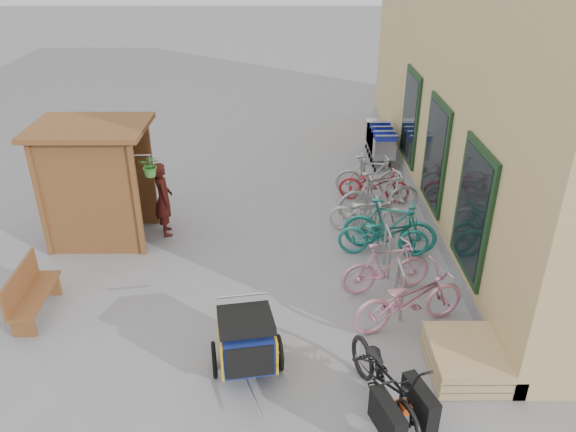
{
  "coord_description": "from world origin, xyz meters",
  "views": [
    {
      "loc": [
        0.44,
        -7.52,
        5.68
      ],
      "look_at": [
        0.5,
        1.5,
        1.0
      ],
      "focal_mm": 35.0,
      "sensor_mm": 36.0,
      "label": 1
    }
  ],
  "objects_px": {
    "bike_3": "(390,226)",
    "pallet_stack": "(465,359)",
    "bike_4": "(369,212)",
    "bike_0": "(409,299)",
    "shopping_carts": "(380,139)",
    "bike_1": "(386,267)",
    "cargo_bike": "(386,381)",
    "bike_5": "(379,195)",
    "bike_2": "(384,234)",
    "child_trailer": "(246,339)",
    "bench": "(29,292)",
    "person_kiosk": "(163,199)",
    "bike_7": "(370,176)",
    "bike_6": "(374,184)",
    "kiosk": "(91,168)"
  },
  "relations": [
    {
      "from": "shopping_carts",
      "to": "person_kiosk",
      "type": "xyz_separation_m",
      "value": [
        -5.01,
        -4.06,
        0.17
      ]
    },
    {
      "from": "cargo_bike",
      "to": "bike_4",
      "type": "distance_m",
      "value": 4.91
    },
    {
      "from": "cargo_bike",
      "to": "bike_4",
      "type": "height_order",
      "value": "cargo_bike"
    },
    {
      "from": "kiosk",
      "to": "bike_4",
      "type": "relative_size",
      "value": 1.53
    },
    {
      "from": "bike_2",
      "to": "bike_7",
      "type": "height_order",
      "value": "bike_7"
    },
    {
      "from": "bike_3",
      "to": "bike_5",
      "type": "distance_m",
      "value": 1.35
    },
    {
      "from": "pallet_stack",
      "to": "bike_3",
      "type": "height_order",
      "value": "bike_3"
    },
    {
      "from": "bike_0",
      "to": "bike_2",
      "type": "relative_size",
      "value": 1.11
    },
    {
      "from": "bike_1",
      "to": "bike_5",
      "type": "distance_m",
      "value": 2.75
    },
    {
      "from": "bike_2",
      "to": "bike_7",
      "type": "relative_size",
      "value": 1.05
    },
    {
      "from": "bike_0",
      "to": "bike_3",
      "type": "height_order",
      "value": "bike_3"
    },
    {
      "from": "cargo_bike",
      "to": "person_kiosk",
      "type": "bearing_deg",
      "value": 109.77
    },
    {
      "from": "kiosk",
      "to": "bike_5",
      "type": "height_order",
      "value": "kiosk"
    },
    {
      "from": "shopping_carts",
      "to": "bike_1",
      "type": "distance_m",
      "value": 6.23
    },
    {
      "from": "pallet_stack",
      "to": "cargo_bike",
      "type": "relative_size",
      "value": 0.6
    },
    {
      "from": "person_kiosk",
      "to": "bike_5",
      "type": "bearing_deg",
      "value": -100.68
    },
    {
      "from": "bike_2",
      "to": "bike_6",
      "type": "distance_m",
      "value": 2.41
    },
    {
      "from": "bike_0",
      "to": "cargo_bike",
      "type": "bearing_deg",
      "value": 140.87
    },
    {
      "from": "bike_3",
      "to": "pallet_stack",
      "type": "bearing_deg",
      "value": -156.1
    },
    {
      "from": "kiosk",
      "to": "bike_0",
      "type": "height_order",
      "value": "kiosk"
    },
    {
      "from": "bike_4",
      "to": "bike_7",
      "type": "distance_m",
      "value": 1.77
    },
    {
      "from": "shopping_carts",
      "to": "person_kiosk",
      "type": "distance_m",
      "value": 6.45
    },
    {
      "from": "shopping_carts",
      "to": "bike_1",
      "type": "relative_size",
      "value": 1.22
    },
    {
      "from": "cargo_bike",
      "to": "bike_1",
      "type": "height_order",
      "value": "cargo_bike"
    },
    {
      "from": "bike_2",
      "to": "kiosk",
      "type": "bearing_deg",
      "value": 89.7
    },
    {
      "from": "bike_5",
      "to": "kiosk",
      "type": "bearing_deg",
      "value": 85.36
    },
    {
      "from": "child_trailer",
      "to": "bike_5",
      "type": "xyz_separation_m",
      "value": [
        2.56,
        4.69,
        0.0
      ]
    },
    {
      "from": "bike_4",
      "to": "bike_6",
      "type": "bearing_deg",
      "value": -7.51
    },
    {
      "from": "bike_4",
      "to": "bike_0",
      "type": "bearing_deg",
      "value": -171.07
    },
    {
      "from": "pallet_stack",
      "to": "bike_3",
      "type": "distance_m",
      "value": 3.42
    },
    {
      "from": "kiosk",
      "to": "bike_4",
      "type": "height_order",
      "value": "kiosk"
    },
    {
      "from": "person_kiosk",
      "to": "bike_7",
      "type": "relative_size",
      "value": 0.95
    },
    {
      "from": "child_trailer",
      "to": "bike_3",
      "type": "relative_size",
      "value": 0.95
    },
    {
      "from": "bike_0",
      "to": "bike_5",
      "type": "relative_size",
      "value": 1.04
    },
    {
      "from": "kiosk",
      "to": "bike_6",
      "type": "bearing_deg",
      "value": 16.66
    },
    {
      "from": "cargo_bike",
      "to": "person_kiosk",
      "type": "xyz_separation_m",
      "value": [
        -3.74,
        4.82,
        0.29
      ]
    },
    {
      "from": "shopping_carts",
      "to": "bike_4",
      "type": "xyz_separation_m",
      "value": [
        -0.83,
        -3.99,
        -0.18
      ]
    },
    {
      "from": "bench",
      "to": "bike_2",
      "type": "bearing_deg",
      "value": 15.13
    },
    {
      "from": "bike_7",
      "to": "bike_3",
      "type": "bearing_deg",
      "value": -175.71
    },
    {
      "from": "child_trailer",
      "to": "bike_7",
      "type": "bearing_deg",
      "value": 57.22
    },
    {
      "from": "cargo_bike",
      "to": "bike_4",
      "type": "relative_size",
      "value": 1.23
    },
    {
      "from": "person_kiosk",
      "to": "bike_2",
      "type": "distance_m",
      "value": 4.44
    },
    {
      "from": "bike_0",
      "to": "bike_5",
      "type": "distance_m",
      "value": 3.68
    },
    {
      "from": "pallet_stack",
      "to": "bike_0",
      "type": "xyz_separation_m",
      "value": [
        -0.62,
        1.04,
        0.29
      ]
    },
    {
      "from": "bench",
      "to": "bike_6",
      "type": "relative_size",
      "value": 0.87
    },
    {
      "from": "bike_3",
      "to": "bike_4",
      "type": "relative_size",
      "value": 1.1
    },
    {
      "from": "bike_2",
      "to": "bike_3",
      "type": "xyz_separation_m",
      "value": [
        0.14,
        0.17,
        0.09
      ]
    },
    {
      "from": "kiosk",
      "to": "bike_3",
      "type": "height_order",
      "value": "kiosk"
    },
    {
      "from": "bike_0",
      "to": "bike_1",
      "type": "relative_size",
      "value": 1.19
    },
    {
      "from": "pallet_stack",
      "to": "bike_2",
      "type": "distance_m",
      "value": 3.27
    }
  ]
}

